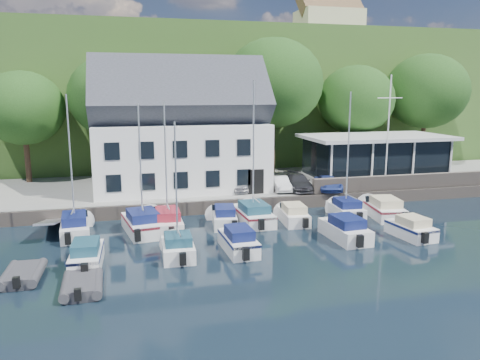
{
  "coord_description": "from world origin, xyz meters",
  "views": [
    {
      "loc": [
        -11.52,
        -22.86,
        9.27
      ],
      "look_at": [
        -3.67,
        9.0,
        2.9
      ],
      "focal_mm": 35.0,
      "sensor_mm": 36.0,
      "label": 1
    }
  ],
  "objects_px": {
    "car_blue": "(328,183)",
    "boat_r1_1": "(140,162)",
    "boat_r1_6": "(348,159)",
    "boat_r2_1": "(176,184)",
    "boat_r1_5": "(293,213)",
    "dinghy_1": "(82,283)",
    "boat_r2_0": "(86,253)",
    "boat_r1_0": "(71,166)",
    "dinghy_0": "(23,273)",
    "boat_r1_7": "(384,207)",
    "harbor_building": "(180,137)",
    "boat_r2_2": "(238,239)",
    "boat_r2_4": "(411,227)",
    "car_dgrey": "(298,182)",
    "club_pavilion": "(375,157)",
    "boat_r1_3": "(224,215)",
    "car_white": "(280,183)",
    "boat_r2_3": "(345,227)",
    "flagpole": "(388,132)",
    "car_silver": "(236,185)",
    "boat_r1_4": "(253,159)",
    "boat_r1_2": "(166,163)"
  },
  "relations": [
    {
      "from": "car_blue",
      "to": "boat_r1_1",
      "type": "height_order",
      "value": "boat_r1_1"
    },
    {
      "from": "boat_r1_6",
      "to": "boat_r2_1",
      "type": "bearing_deg",
      "value": -154.11
    },
    {
      "from": "boat_r1_5",
      "to": "dinghy_1",
      "type": "relative_size",
      "value": 1.64
    },
    {
      "from": "car_blue",
      "to": "boat_r2_0",
      "type": "height_order",
      "value": "car_blue"
    },
    {
      "from": "boat_r1_0",
      "to": "boat_r2_0",
      "type": "bearing_deg",
      "value": -83.88
    },
    {
      "from": "dinghy_0",
      "to": "boat_r1_7",
      "type": "bearing_deg",
      "value": 15.75
    },
    {
      "from": "boat_r1_7",
      "to": "dinghy_0",
      "type": "height_order",
      "value": "boat_r1_7"
    },
    {
      "from": "boat_r1_6",
      "to": "dinghy_1",
      "type": "xyz_separation_m",
      "value": [
        -17.81,
        -8.87,
        -3.92
      ]
    },
    {
      "from": "harbor_building",
      "to": "car_blue",
      "type": "relative_size",
      "value": 3.97
    },
    {
      "from": "boat_r2_1",
      "to": "boat_r2_2",
      "type": "bearing_deg",
      "value": 4.56
    },
    {
      "from": "car_blue",
      "to": "boat_r2_4",
      "type": "bearing_deg",
      "value": -70.24
    },
    {
      "from": "boat_r1_5",
      "to": "car_dgrey",
      "type": "bearing_deg",
      "value": 70.73
    },
    {
      "from": "boat_r2_0",
      "to": "boat_r1_1",
      "type": "bearing_deg",
      "value": 61.21
    },
    {
      "from": "dinghy_0",
      "to": "dinghy_1",
      "type": "relative_size",
      "value": 1.0
    },
    {
      "from": "club_pavilion",
      "to": "boat_r1_3",
      "type": "xyz_separation_m",
      "value": [
        -16.09,
        -8.23,
        -2.36
      ]
    },
    {
      "from": "boat_r1_3",
      "to": "dinghy_0",
      "type": "xyz_separation_m",
      "value": [
        -11.65,
        -6.94,
        -0.32
      ]
    },
    {
      "from": "boat_r1_3",
      "to": "car_white",
      "type": "bearing_deg",
      "value": 50.79
    },
    {
      "from": "car_blue",
      "to": "boat_r1_1",
      "type": "distance_m",
      "value": 16.5
    },
    {
      "from": "club_pavilion",
      "to": "boat_r2_0",
      "type": "bearing_deg",
      "value": -150.58
    },
    {
      "from": "boat_r1_5",
      "to": "boat_r2_3",
      "type": "bearing_deg",
      "value": -62.34
    },
    {
      "from": "car_white",
      "to": "dinghy_1",
      "type": "xyz_separation_m",
      "value": [
        -14.63,
        -14.47,
        -1.21
      ]
    },
    {
      "from": "boat_r2_2",
      "to": "boat_r2_3",
      "type": "height_order",
      "value": "boat_r2_3"
    },
    {
      "from": "boat_r1_1",
      "to": "harbor_building",
      "type": "bearing_deg",
      "value": 58.45
    },
    {
      "from": "boat_r2_4",
      "to": "dinghy_0",
      "type": "xyz_separation_m",
      "value": [
        -22.63,
        -1.46,
        -0.32
      ]
    },
    {
      "from": "harbor_building",
      "to": "boat_r2_4",
      "type": "height_order",
      "value": "harbor_building"
    },
    {
      "from": "flagpole",
      "to": "boat_r2_0",
      "type": "bearing_deg",
      "value": -156.51
    },
    {
      "from": "car_silver",
      "to": "boat_r1_1",
      "type": "xyz_separation_m",
      "value": [
        -7.84,
        -6.43,
        3.15
      ]
    },
    {
      "from": "car_silver",
      "to": "boat_r1_4",
      "type": "distance_m",
      "value": 6.61
    },
    {
      "from": "car_white",
      "to": "dinghy_0",
      "type": "relative_size",
      "value": 1.1
    },
    {
      "from": "boat_r2_2",
      "to": "boat_r2_3",
      "type": "bearing_deg",
      "value": 2.4
    },
    {
      "from": "flagpole",
      "to": "dinghy_1",
      "type": "xyz_separation_m",
      "value": [
        -23.79,
        -13.55,
        -5.36
      ]
    },
    {
      "from": "boat_r1_7",
      "to": "boat_r2_0",
      "type": "height_order",
      "value": "boat_r1_7"
    },
    {
      "from": "boat_r1_3",
      "to": "boat_r2_1",
      "type": "distance_m",
      "value": 7.58
    },
    {
      "from": "car_dgrey",
      "to": "boat_r1_4",
      "type": "relative_size",
      "value": 0.49
    },
    {
      "from": "car_blue",
      "to": "boat_r1_2",
      "type": "height_order",
      "value": "boat_r1_2"
    },
    {
      "from": "club_pavilion",
      "to": "boat_r2_3",
      "type": "bearing_deg",
      "value": -125.69
    },
    {
      "from": "boat_r1_3",
      "to": "boat_r2_0",
      "type": "xyz_separation_m",
      "value": [
        -8.71,
        -5.76,
        0.03
      ]
    },
    {
      "from": "boat_r1_6",
      "to": "boat_r2_3",
      "type": "xyz_separation_m",
      "value": [
        -2.4,
        -4.72,
        -3.53
      ]
    },
    {
      "from": "boat_r1_1",
      "to": "boat_r2_0",
      "type": "distance_m",
      "value": 7.39
    },
    {
      "from": "boat_r1_7",
      "to": "boat_r2_1",
      "type": "relative_size",
      "value": 0.73
    },
    {
      "from": "boat_r2_2",
      "to": "boat_r1_4",
      "type": "bearing_deg",
      "value": 64.28
    },
    {
      "from": "car_dgrey",
      "to": "boat_r1_1",
      "type": "relative_size",
      "value": 0.47
    },
    {
      "from": "harbor_building",
      "to": "dinghy_1",
      "type": "relative_size",
      "value": 4.5
    },
    {
      "from": "boat_r1_1",
      "to": "boat_r2_2",
      "type": "bearing_deg",
      "value": -53.32
    },
    {
      "from": "car_white",
      "to": "boat_r2_1",
      "type": "xyz_separation_m",
      "value": [
        -9.77,
        -11.03,
        2.6
      ]
    },
    {
      "from": "flagpole",
      "to": "boat_r1_0",
      "type": "distance_m",
      "value": 25.35
    },
    {
      "from": "boat_r1_0",
      "to": "boat_r2_0",
      "type": "relative_size",
      "value": 1.69
    },
    {
      "from": "boat_r1_4",
      "to": "car_white",
      "type": "bearing_deg",
      "value": 51.86
    },
    {
      "from": "boat_r1_7",
      "to": "boat_r2_3",
      "type": "height_order",
      "value": "boat_r2_3"
    },
    {
      "from": "flagpole",
      "to": "boat_r1_4",
      "type": "distance_m",
      "value": 13.77
    }
  ]
}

